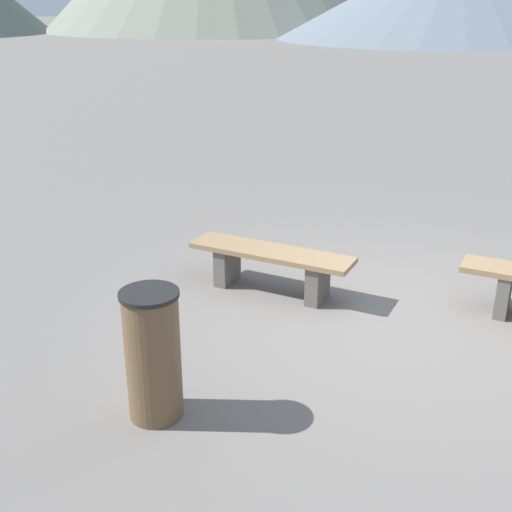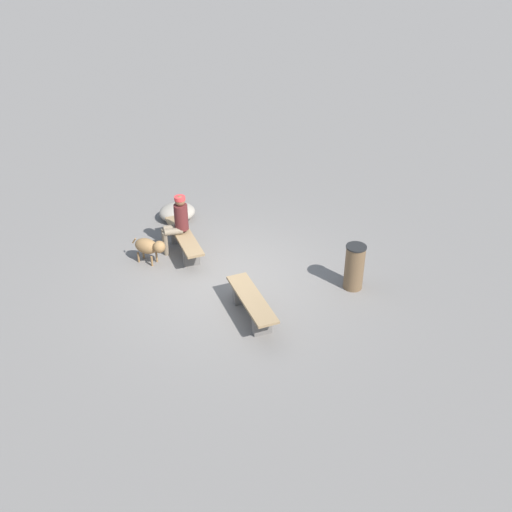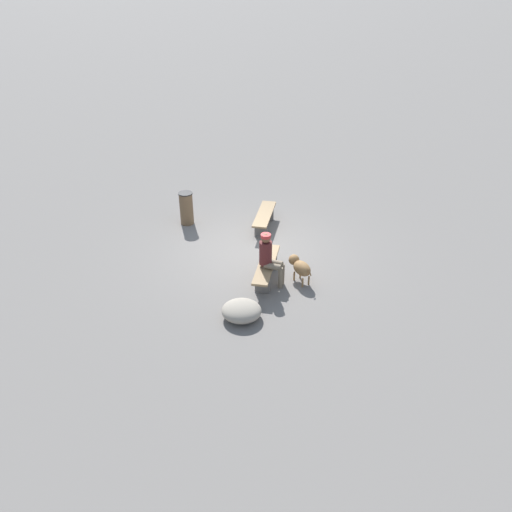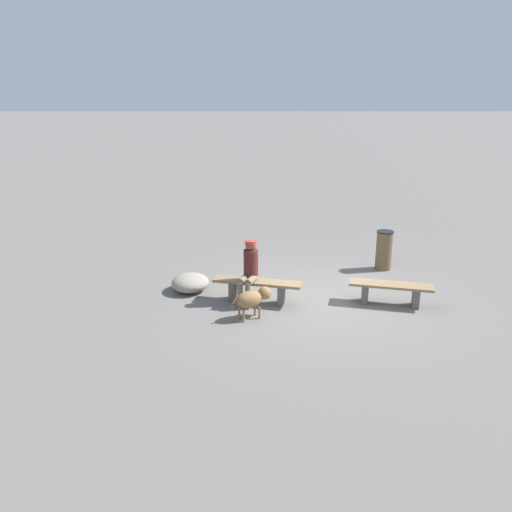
% 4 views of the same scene
% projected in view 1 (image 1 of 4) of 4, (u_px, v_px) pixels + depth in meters
% --- Properties ---
extents(ground, '(210.00, 210.00, 0.06)m').
position_uv_depth(ground, '(398.00, 322.00, 6.02)').
color(ground, slate).
extents(bench_left, '(1.74, 0.79, 0.45)m').
position_uv_depth(bench_left, '(271.00, 263.00, 6.47)').
color(bench_left, '#605B56').
rests_on(bench_left, ground).
extents(trash_bin, '(0.41, 0.41, 0.97)m').
position_uv_depth(trash_bin, '(153.00, 355.00, 4.45)').
color(trash_bin, brown).
rests_on(trash_bin, ground).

